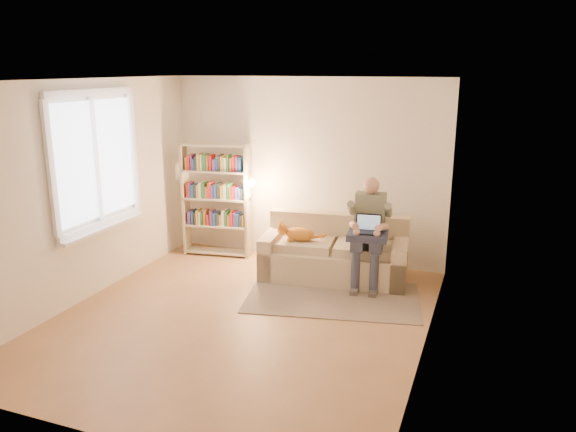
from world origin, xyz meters
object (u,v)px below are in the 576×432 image
at_px(person, 369,226).
at_px(laptop, 366,228).
at_px(sofa, 335,256).
at_px(cat, 299,233).
at_px(bookshelf, 216,194).

height_order(person, laptop, person).
relative_size(sofa, cat, 3.32).
height_order(sofa, person, person).
distance_m(sofa, cat, 0.57).
xyz_separation_m(cat, laptop, (0.90, -0.04, 0.18)).
bearing_deg(cat, laptop, -9.49).
height_order(cat, laptop, laptop).
bearing_deg(laptop, cat, 170.51).
relative_size(sofa, bookshelf, 1.18).
height_order(cat, bookshelf, bookshelf).
xyz_separation_m(sofa, person, (0.46, -0.09, 0.48)).
distance_m(cat, bookshelf, 1.55).
height_order(sofa, cat, sofa).
distance_m(laptop, bookshelf, 2.40).
relative_size(person, bookshelf, 0.83).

